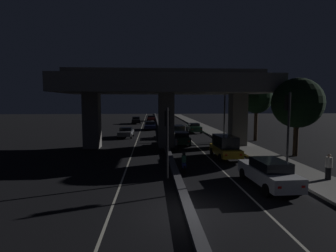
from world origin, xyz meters
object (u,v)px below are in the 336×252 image
Objects in this scene: street_lamp at (222,104)px; car_white_fourth at (178,131)px; car_taxi_yellow_second at (225,146)px; motorcycle_red_filtering_far at (170,137)px; car_white_sixth at (170,124)px; pedestrian_on_sidewalk at (329,167)px; car_dark_red_fourth_oncoming at (151,118)px; car_grey_lead_oncoming at (126,132)px; traffic_light_right_of_median at (288,120)px; motorcycle_blue_filtering_near at (184,163)px; car_dark_green_third at (181,138)px; motorcycle_black_filtering_mid at (176,145)px; car_white_lead at (268,173)px; car_black_third_oncoming at (136,120)px; car_dark_blue_second_oncoming at (150,126)px; traffic_light_left_of_median at (167,131)px; car_dark_green_fifth at (194,128)px.

street_lamp reaches higher than car_white_fourth.
motorcycle_red_filtering_far is (-4.06, 9.60, -0.40)m from car_taxi_yellow_second.
car_white_sixth is 15.99m from motorcycle_red_filtering_far.
street_lamp is at bearing 97.19° from pedestrian_on_sidewalk.
street_lamp reaches higher than car_dark_red_fourth_oncoming.
car_taxi_yellow_second is 2.14× the size of motorcycle_red_filtering_far.
motorcycle_red_filtering_far reaches higher than car_grey_lead_oncoming.
motorcycle_blue_filtering_near is at bearing 163.56° from traffic_light_right_of_median.
traffic_light_right_of_median reaches higher than car_dark_green_third.
motorcycle_blue_filtering_near is at bearing 19.76° from car_grey_lead_oncoming.
traffic_light_right_of_median is at bearing -167.23° from car_white_fourth.
motorcycle_red_filtering_far is at bearing 0.96° from car_dark_red_fourth_oncoming.
motorcycle_black_filtering_mid is (-4.00, 3.23, -0.41)m from car_taxi_yellow_second.
car_white_lead is 1.12× the size of car_white_sixth.
traffic_light_right_of_median is 7.01m from car_taxi_yellow_second.
street_lamp is 1.63× the size of car_white_fourth.
street_lamp is 1.64× the size of car_black_third_oncoming.
pedestrian_on_sidewalk is at bearing 19.08° from car_dark_blue_second_oncoming.
traffic_light_right_of_median reaches higher than car_white_fourth.
car_white_lead is 24.02m from car_grey_lead_oncoming.
motorcycle_blue_filtering_near is 0.91× the size of motorcycle_red_filtering_far.
car_white_lead is 2.66× the size of motorcycle_blue_filtering_near.
traffic_light_left_of_median is 2.36× the size of motorcycle_black_filtering_mid.
car_white_sixth is (-5.23, 16.13, -3.80)m from street_lamp.
motorcycle_black_filtering_mid is at bearing 6.99° from car_dark_blue_second_oncoming.
car_taxi_yellow_second reaches higher than motorcycle_red_filtering_far.
car_white_lead is (-1.99, -1.79, -2.87)m from traffic_light_right_of_median.
car_black_third_oncoming is (-6.82, 29.68, 0.05)m from car_dark_green_third.
car_dark_blue_second_oncoming is (-8.80, 14.83, -3.95)m from street_lamp.
motorcycle_blue_filtering_near is (2.47, -28.46, -0.13)m from car_dark_blue_second_oncoming.
motorcycle_red_filtering_far is (5.74, -27.82, -0.16)m from car_black_third_oncoming.
car_dark_blue_second_oncoming is at bearing 5.96° from motorcycle_red_filtering_far.
car_taxi_yellow_second is at bearing 12.02° from car_black_third_oncoming.
traffic_light_left_of_median is at bearing 2.19° from car_dark_blue_second_oncoming.
car_white_sixth is 2.38× the size of motorcycle_blue_filtering_near.
car_dark_blue_second_oncoming is at bearing 164.78° from car_grey_lead_oncoming.
motorcycle_black_filtering_mid is (2.45, -43.09, -0.10)m from car_dark_red_fourth_oncoming.
motorcycle_blue_filtering_near is 8.95m from pedestrian_on_sidewalk.
pedestrian_on_sidewalk is (8.30, -10.41, 0.31)m from motorcycle_black_filtering_mid.
traffic_light_left_of_median is 1.05× the size of car_taxi_yellow_second.
car_dark_green_fifth is at bearing -18.66° from motorcycle_black_filtering_mid.
car_dark_green_third is at bearing 10.29° from car_black_third_oncoming.
motorcycle_black_filtering_mid is (-4.42, -16.01, -0.17)m from car_dark_green_fifth.
street_lamp is 17.69m from car_dark_blue_second_oncoming.
car_dark_green_third is 1.01× the size of car_white_fourth.
car_dark_red_fourth_oncoming is at bearing 99.41° from traffic_light_right_of_median.
car_white_lead reaches higher than car_dark_red_fourth_oncoming.
pedestrian_on_sidewalk is (4.06, 0.69, 0.10)m from car_white_lead.
car_white_fourth is at bearing 139.65° from street_lamp.
car_white_lead is 1.00× the size of car_white_fourth.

